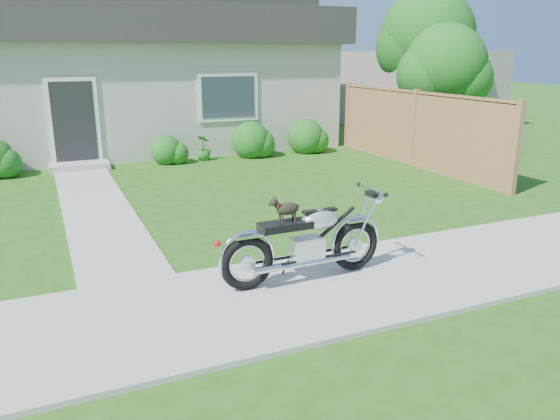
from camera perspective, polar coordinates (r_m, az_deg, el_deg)
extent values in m
plane|color=#235114|center=(6.49, -0.61, -9.16)|extent=(80.00, 80.00, 0.00)
cube|color=#9E9B93|center=(6.48, -0.61, -9.00)|extent=(24.00, 2.20, 0.04)
cube|color=#9E9B93|center=(10.78, -18.72, 0.46)|extent=(1.20, 8.00, 0.03)
cube|color=#B8B1A6|center=(17.59, -16.57, 11.37)|extent=(12.00, 6.00, 3.00)
cube|color=#2D2B28|center=(17.56, -17.12, 17.87)|extent=(12.60, 6.60, 1.00)
cube|color=#2D2B28|center=(17.60, -17.32, 20.14)|extent=(12.60, 2.00, 0.60)
cube|color=black|center=(14.49, -20.69, 8.31)|extent=(1.00, 0.06, 2.10)
cube|color=#9E9B93|center=(14.29, -20.21, 4.30)|extent=(1.40, 0.70, 0.16)
cube|color=#2D3847|center=(15.19, -5.43, 11.67)|extent=(1.70, 0.05, 1.30)
cube|color=#A26648|center=(14.21, 13.86, 8.12)|extent=(0.08, 6.50, 1.80)
cube|color=#A26648|center=(16.87, 7.11, 9.84)|extent=(0.12, 0.12, 1.90)
cube|color=#A26648|center=(14.20, 13.88, 8.32)|extent=(0.12, 0.12, 1.90)
cube|color=#A26648|center=(11.82, 23.47, 5.96)|extent=(0.12, 0.12, 1.90)
cube|color=#A26648|center=(14.11, 14.12, 11.82)|extent=(0.08, 6.50, 0.08)
cylinder|color=#3D2B1C|center=(17.08, 16.49, 9.48)|extent=(0.28, 0.28, 1.95)
sphere|color=#1C5D18|center=(16.99, 16.89, 14.32)|extent=(2.34, 2.34, 2.34)
sphere|color=#1C5D18|center=(17.04, 18.49, 12.87)|extent=(1.72, 1.72, 1.72)
cylinder|color=#3D2B1C|center=(20.17, 14.72, 11.55)|extent=(0.28, 0.28, 2.65)
sphere|color=#1C5D18|center=(20.12, 15.13, 17.12)|extent=(3.19, 3.19, 3.19)
sphere|color=#1C5D18|center=(20.14, 16.49, 15.51)|extent=(2.34, 2.34, 2.34)
sphere|color=#1C5D18|center=(15.04, -3.06, 7.25)|extent=(1.05, 1.05, 1.05)
sphere|color=#1C5D18|center=(15.71, 2.73, 7.61)|extent=(1.03, 1.03, 1.03)
sphere|color=#1C5D18|center=(14.41, -11.78, 6.08)|extent=(0.79, 0.79, 0.79)
imported|color=#24701E|center=(14.69, -7.99, 6.48)|extent=(0.52, 0.52, 0.68)
torus|color=black|center=(7.14, 7.83, -3.66)|extent=(0.67, 0.12, 0.67)
torus|color=black|center=(6.49, -3.46, -5.58)|extent=(0.67, 0.12, 0.67)
cube|color=silver|center=(6.78, 2.84, -4.14)|extent=(0.40, 0.25, 0.30)
ellipsoid|color=silver|center=(6.74, 4.16, -0.97)|extent=(0.52, 0.30, 0.26)
cube|color=black|center=(6.54, 0.55, -1.65)|extent=(0.65, 0.27, 0.09)
cube|color=silver|center=(7.03, 7.94, -1.05)|extent=(0.30, 0.15, 0.03)
cube|color=silver|center=(6.37, -3.52, -2.74)|extent=(0.30, 0.15, 0.03)
cylinder|color=silver|center=(7.05, 9.57, 2.13)|extent=(0.04, 0.60, 0.03)
sphere|color=silver|center=(7.12, 10.05, 1.26)|extent=(0.17, 0.17, 0.17)
cylinder|color=silver|center=(6.72, 3.34, -5.52)|extent=(1.10, 0.08, 0.06)
ellipsoid|color=black|center=(6.49, 0.80, 0.14)|extent=(0.30, 0.14, 0.16)
sphere|color=black|center=(6.39, -0.66, 0.84)|extent=(0.10, 0.10, 0.09)
cylinder|color=black|center=(6.52, -0.02, -0.75)|extent=(0.02, 0.02, 0.12)
cylinder|color=black|center=(6.46, 0.24, -0.91)|extent=(0.02, 0.02, 0.12)
cylinder|color=black|center=(6.59, 1.34, -0.56)|extent=(0.02, 0.02, 0.12)
cylinder|color=black|center=(6.53, 1.61, -0.72)|extent=(0.02, 0.02, 0.12)
torus|color=#B83136|center=(6.42, -0.31, 0.51)|extent=(0.05, 0.08, 0.08)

